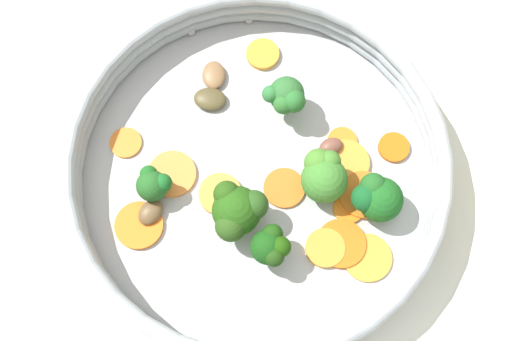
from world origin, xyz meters
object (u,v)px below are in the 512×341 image
at_px(carrot_slice_3, 394,147).
at_px(carrot_slice_5, 325,248).
at_px(broccoli_floret_5, 237,211).
at_px(mushroom_piece_3, 331,147).
at_px(carrot_slice_7, 349,208).
at_px(carrot_slice_11, 263,54).
at_px(mushroom_piece_2, 151,212).
at_px(broccoli_floret_3, 271,247).
at_px(broccoli_floret_1, 323,175).
at_px(carrot_slice_0, 126,143).
at_px(broccoli_floret_4, 153,184).
at_px(carrot_slice_13, 367,258).
at_px(broccoli_floret_0, 377,197).
at_px(carrot_slice_9, 220,194).
at_px(carrot_slice_2, 172,174).
at_px(carrot_slice_4, 364,191).
at_px(carrot_slice_1, 341,244).
at_px(mushroom_piece_0, 214,75).
at_px(carrot_slice_6, 284,188).
at_px(carrot_slice_12, 346,163).
at_px(mushroom_piece_1, 210,99).
at_px(carrot_slice_8, 342,141).
at_px(carrot_slice_10, 139,225).

bearing_deg(carrot_slice_3, carrot_slice_5, -23.65).
height_order(broccoli_floret_5, mushroom_piece_3, broccoli_floret_5).
bearing_deg(carrot_slice_7, carrot_slice_11, -142.03).
bearing_deg(carrot_slice_5, mushroom_piece_2, -90.21).
bearing_deg(broccoli_floret_3, broccoli_floret_1, 155.30).
height_order(carrot_slice_3, broccoli_floret_3, broccoli_floret_3).
height_order(carrot_slice_3, carrot_slice_5, carrot_slice_5).
bearing_deg(carrot_slice_0, broccoli_floret_1, 89.09).
bearing_deg(broccoli_floret_4, carrot_slice_5, 81.82).
bearing_deg(carrot_slice_13, broccoli_floret_5, -96.03).
height_order(broccoli_floret_4, mushroom_piece_3, broccoli_floret_4).
xyz_separation_m(carrot_slice_5, broccoli_floret_0, (-0.05, 0.04, 0.02)).
bearing_deg(carrot_slice_9, carrot_slice_13, 77.45).
xyz_separation_m(carrot_slice_2, carrot_slice_4, (-0.02, 0.19, 0.00)).
xyz_separation_m(carrot_slice_1, carrot_slice_11, (-0.18, -0.11, 0.00)).
height_order(carrot_slice_7, mushroom_piece_3, mushroom_piece_3).
distance_m(carrot_slice_13, broccoli_floret_5, 0.13).
bearing_deg(carrot_slice_13, carrot_slice_1, -107.03).
relative_size(carrot_slice_4, broccoli_floret_4, 1.33).
relative_size(broccoli_floret_4, mushroom_piece_0, 1.14).
xyz_separation_m(carrot_slice_1, carrot_slice_9, (-0.03, -0.12, 0.00)).
xyz_separation_m(carrot_slice_4, carrot_slice_5, (0.06, -0.03, 0.00)).
relative_size(carrot_slice_2, broccoli_floret_3, 1.08).
height_order(carrot_slice_3, carrot_slice_7, carrot_slice_3).
relative_size(carrot_slice_2, broccoli_floret_5, 0.86).
height_order(broccoli_floret_0, mushroom_piece_3, broccoli_floret_0).
bearing_deg(mushroom_piece_2, carrot_slice_2, 166.43).
height_order(carrot_slice_13, mushroom_piece_0, mushroom_piece_0).
distance_m(carrot_slice_7, mushroom_piece_3, 0.06).
xyz_separation_m(carrot_slice_11, mushroom_piece_0, (0.03, -0.04, 0.00)).
bearing_deg(broccoli_floret_3, carrot_slice_2, -117.84).
bearing_deg(broccoli_floret_3, broccoli_floret_4, -107.81).
relative_size(carrot_slice_6, broccoli_floret_3, 0.92).
relative_size(carrot_slice_4, carrot_slice_6, 1.17).
bearing_deg(carrot_slice_6, carrot_slice_7, 83.14).
bearing_deg(carrot_slice_5, carrot_slice_12, 176.42).
bearing_deg(mushroom_piece_3, carrot_slice_2, -69.05).
distance_m(broccoli_floret_0, broccoli_floret_1, 0.05).
bearing_deg(broccoli_floret_0, mushroom_piece_1, -113.06).
relative_size(carrot_slice_6, broccoli_floret_0, 0.82).
relative_size(broccoli_floret_0, mushroom_piece_3, 2.07).
relative_size(carrot_slice_7, mushroom_piece_3, 1.25).
height_order(carrot_slice_2, carrot_slice_4, carrot_slice_4).
distance_m(carrot_slice_8, mushroom_piece_1, 0.14).
bearing_deg(broccoli_floret_1, carrot_slice_11, -146.57).
height_order(carrot_slice_3, mushroom_piece_2, mushroom_piece_2).
bearing_deg(carrot_slice_5, carrot_slice_10, -85.75).
xyz_separation_m(carrot_slice_4, mushroom_piece_3, (-0.04, -0.04, 0.00)).
bearing_deg(carrot_slice_1, carrot_slice_9, -101.54).
distance_m(carrot_slice_1, carrot_slice_7, 0.04).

